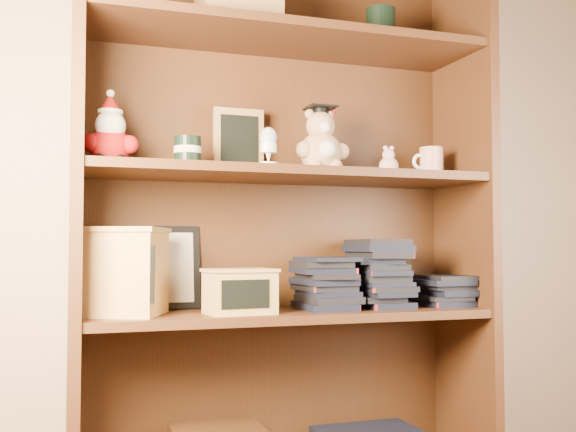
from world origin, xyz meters
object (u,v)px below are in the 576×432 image
Objects in this scene: bookcase at (282,231)px; grad_teddy_bear at (321,146)px; treats_box at (123,271)px; teacher_mug at (431,162)px.

bookcase reaches higher than grad_teddy_bear.
grad_teddy_bear is at bearing -28.65° from bookcase.
bookcase is 7.96× the size of grad_teddy_bear.
bookcase is at bearing 6.39° from treats_box.
bookcase is at bearing 173.87° from teacher_mug.
treats_box is (-0.93, -0.00, -0.33)m from teacher_mug.
grad_teddy_bear is (0.10, -0.06, 0.25)m from bookcase.
teacher_mug is (0.47, -0.05, 0.22)m from bookcase.
teacher_mug is 0.37× the size of treats_box.
treats_box is at bearing -179.94° from teacher_mug.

